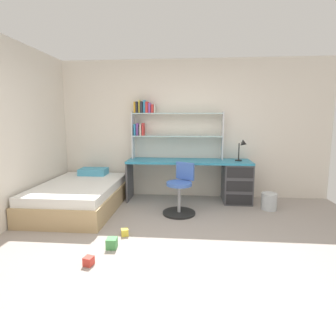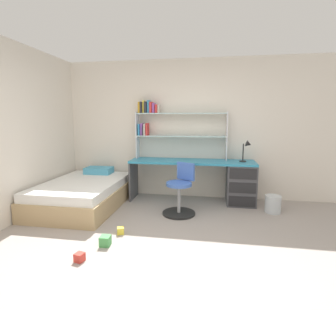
# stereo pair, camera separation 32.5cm
# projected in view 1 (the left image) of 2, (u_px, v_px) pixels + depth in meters

# --- Properties ---
(ground_plane) EXTENTS (5.56, 5.76, 0.02)m
(ground_plane) POSITION_uv_depth(u_px,v_px,m) (171.00, 261.00, 2.76)
(ground_plane) COLOR #9E938C
(room_shell) EXTENTS (5.56, 5.76, 2.60)m
(room_shell) POSITION_uv_depth(u_px,v_px,m) (99.00, 132.00, 3.85)
(room_shell) COLOR silver
(room_shell) RESTS_ON ground_plane
(desk) EXTENTS (2.23, 0.57, 0.75)m
(desk) POSITION_uv_depth(u_px,v_px,m) (222.00, 178.00, 4.69)
(desk) COLOR teal
(desk) RESTS_ON ground_plane
(bookshelf_hutch) EXTENTS (1.69, 0.22, 1.09)m
(bookshelf_hutch) POSITION_uv_depth(u_px,v_px,m) (163.00, 123.00, 4.80)
(bookshelf_hutch) COLOR silver
(bookshelf_hutch) RESTS_ON desk
(desk_lamp) EXTENTS (0.20, 0.16, 0.38)m
(desk_lamp) POSITION_uv_depth(u_px,v_px,m) (243.00, 147.00, 4.56)
(desk_lamp) COLOR black
(desk_lamp) RESTS_ON desk
(swivel_chair) EXTENTS (0.52, 0.52, 0.80)m
(swivel_chair) POSITION_uv_depth(u_px,v_px,m) (180.00, 194.00, 4.10)
(swivel_chair) COLOR black
(swivel_chair) RESTS_ON ground_plane
(bed_platform) EXTENTS (1.24, 1.80, 0.56)m
(bed_platform) POSITION_uv_depth(u_px,v_px,m) (80.00, 196.00, 4.32)
(bed_platform) COLOR tan
(bed_platform) RESTS_ON ground_plane
(waste_bin) EXTENTS (0.25, 0.25, 0.28)m
(waste_bin) POSITION_uv_depth(u_px,v_px,m) (269.00, 201.00, 4.29)
(waste_bin) COLOR silver
(waste_bin) RESTS_ON ground_plane
(toy_block_red_0) EXTENTS (0.11, 0.11, 0.09)m
(toy_block_red_0) POSITION_uv_depth(u_px,v_px,m) (89.00, 261.00, 2.66)
(toy_block_red_0) COLOR red
(toy_block_red_0) RESTS_ON ground_plane
(toy_block_yellow_1) EXTENTS (0.11, 0.11, 0.09)m
(toy_block_yellow_1) POSITION_uv_depth(u_px,v_px,m) (125.00, 232.00, 3.34)
(toy_block_yellow_1) COLOR gold
(toy_block_yellow_1) RESTS_ON ground_plane
(toy_block_green_2) EXTENTS (0.13, 0.13, 0.12)m
(toy_block_green_2) POSITION_uv_depth(u_px,v_px,m) (112.00, 243.00, 3.02)
(toy_block_green_2) COLOR #479E51
(toy_block_green_2) RESTS_ON ground_plane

